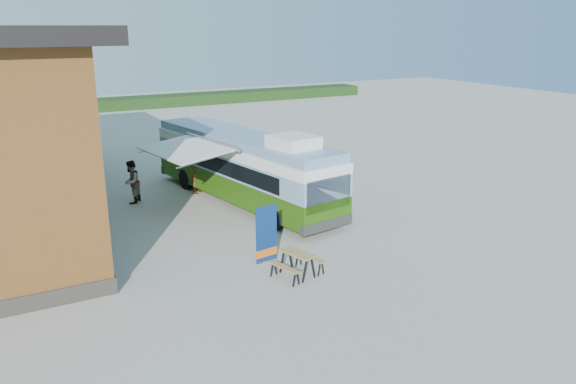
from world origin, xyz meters
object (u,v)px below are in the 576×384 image
banner (266,239)px  slurry_tanker (61,142)px  person_b (131,182)px  person_a (197,172)px  bus (243,165)px  picnic_table (297,258)px

banner → slurry_tanker: 17.13m
person_b → person_a: bearing=128.7°
bus → person_a: size_ratio=5.82×
person_a → picnic_table: bearing=-133.2°
banner → person_b: banner is taller
bus → slurry_tanker: bus is taller
person_b → slurry_tanker: (-1.78, 8.09, 0.51)m
person_a → slurry_tanker: bearing=79.9°
picnic_table → person_b: person_b is taller
banner → slurry_tanker: size_ratio=0.28×
picnic_table → slurry_tanker: 18.62m
banner → person_a: bearing=75.8°
person_a → slurry_tanker: slurry_tanker is taller
bus → person_b: bearing=144.6°
person_a → person_b: 3.04m
picnic_table → person_a: bearing=72.8°
person_b → slurry_tanker: 8.29m
bus → banner: bus is taller
picnic_table → slurry_tanker: slurry_tanker is taller
picnic_table → person_b: bearing=89.8°
picnic_table → person_a: (0.36, 10.08, 0.42)m
banner → picnic_table: bearing=-85.8°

